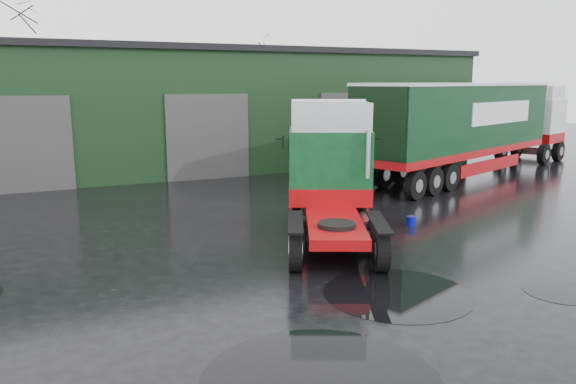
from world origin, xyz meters
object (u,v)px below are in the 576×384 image
at_px(hero_tractor, 333,175).
at_px(tree_back_b, 246,92).
at_px(lorry_right, 459,131).
at_px(tree_back_a, 18,79).
at_px(warehouse, 176,107).
at_px(wash_bucket, 411,221).

bearing_deg(hero_tractor, tree_back_b, 99.39).
bearing_deg(tree_back_b, lorry_right, -82.51).
bearing_deg(tree_back_a, warehouse, -51.34).
relative_size(wash_bucket, tree_back_b, 0.04).
distance_m(warehouse, wash_bucket, 17.93).
relative_size(tree_back_a, tree_back_b, 1.27).
bearing_deg(tree_back_a, wash_bucket, -67.55).
distance_m(tree_back_a, tree_back_b, 16.03).
distance_m(lorry_right, tree_back_a, 28.27).
bearing_deg(tree_back_a, tree_back_b, 0.00).
xyz_separation_m(tree_back_a, tree_back_b, (16.00, 0.00, -1.00)).
bearing_deg(lorry_right, hero_tractor, -77.26).
distance_m(wash_bucket, tree_back_a, 29.96).
xyz_separation_m(wash_bucket, tree_back_b, (4.70, 27.36, 3.60)).
xyz_separation_m(warehouse, tree_back_b, (8.00, 10.00, 0.59)).
bearing_deg(tree_back_b, tree_back_a, 180.00).
relative_size(hero_tractor, tree_back_b, 0.86).
height_order(lorry_right, tree_back_b, tree_back_b).
bearing_deg(lorry_right, tree_back_a, -159.07).
relative_size(hero_tractor, wash_bucket, 20.32).
xyz_separation_m(wash_bucket, tree_back_a, (-11.30, 27.36, 4.60)).
bearing_deg(warehouse, hero_tractor, -90.32).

